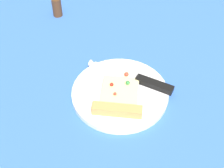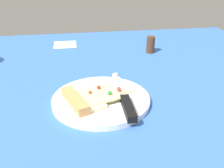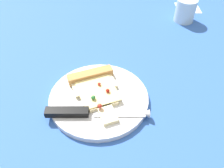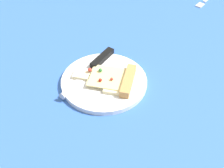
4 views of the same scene
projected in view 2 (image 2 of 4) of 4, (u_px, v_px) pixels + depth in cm
name	position (u px, v px, depth cm)	size (l,w,h in cm)	color
ground_plane	(80.00, 125.00, 61.37)	(143.26, 143.26, 3.00)	#3360B7
plate	(102.00, 100.00, 67.42)	(24.71, 24.71, 1.44)	silver
pizza_slice	(93.00, 97.00, 65.63)	(19.02, 14.19, 2.43)	beige
knife	(126.00, 99.00, 65.39)	(2.26, 24.01, 2.45)	silver
pepper_shaker	(151.00, 45.00, 99.29)	(3.09, 3.09, 6.20)	#4C2D19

